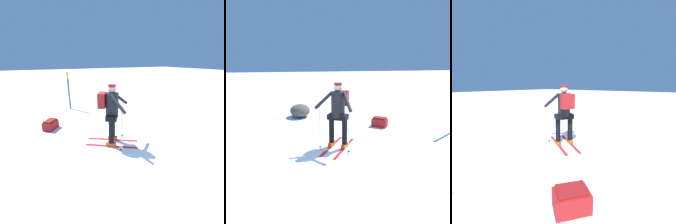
{
  "view_description": "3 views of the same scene",
  "coord_description": "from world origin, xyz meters",
  "views": [
    {
      "loc": [
        1.99,
        3.42,
        2.45
      ],
      "look_at": [
        0.23,
        -0.26,
        1.02
      ],
      "focal_mm": 24.0,
      "sensor_mm": 36.0,
      "label": 1
    },
    {
      "loc": [
        -5.43,
        0.89,
        2.41
      ],
      "look_at": [
        0.23,
        -0.26,
        1.02
      ],
      "focal_mm": 35.0,
      "sensor_mm": 36.0,
      "label": 2
    },
    {
      "loc": [
        2.96,
        -3.76,
        1.84
      ],
      "look_at": [
        0.23,
        -0.26,
        1.02
      ],
      "focal_mm": 24.0,
      "sensor_mm": 36.0,
      "label": 3
    }
  ],
  "objects": [
    {
      "name": "ground_plane",
      "position": [
        0.0,
        0.0,
        0.0
      ],
      "size": [
        80.0,
        80.0,
        0.0
      ],
      "primitive_type": "plane",
      "color": "white"
    },
    {
      "name": "dropped_backpack",
      "position": [
        1.85,
        -2.16,
        0.17
      ],
      "size": [
        0.61,
        0.64,
        0.36
      ],
      "color": "maroon",
      "rests_on": "ground_plane"
    },
    {
      "name": "trail_marker",
      "position": [
        0.72,
        -4.33,
        1.11
      ],
      "size": [
        0.09,
        0.09,
        1.91
      ],
      "color": "#4C4C51",
      "rests_on": "ground_plane"
    },
    {
      "name": "skier",
      "position": [
        0.26,
        -0.28,
        1.08
      ],
      "size": [
        1.58,
        1.29,
        1.82
      ],
      "color": "red",
      "rests_on": "ground_plane"
    }
  ]
}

